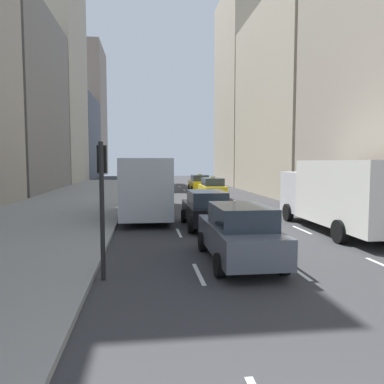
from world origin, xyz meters
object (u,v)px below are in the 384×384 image
Objects in this scene: sedan_silver_behind at (206,209)px; city_bus at (145,184)px; taxi_second at (212,188)px; traffic_light_pole at (102,188)px; taxi_lead at (199,183)px; sedan_black_near at (239,233)px; box_truck at (340,193)px.

city_bus is (-2.81, 5.25, 0.91)m from sedan_silver_behind.
taxi_second is 22.26m from traffic_light_pole.
traffic_light_pole reaches higher than taxi_lead.
taxi_lead is 0.92× the size of sedan_black_near.
city_bus is 3.22× the size of traffic_light_pole.
taxi_lead is at bearing 70.78° from city_bus.
taxi_second is 14.07m from sedan_silver_behind.
taxi_second is 15.99m from box_truck.
traffic_light_pole is at bearing -150.35° from box_truck.
taxi_lead is 1.00× the size of taxi_second.
box_truck is (5.60, 4.29, 0.80)m from sedan_black_near.
sedan_black_near is 1.00× the size of sedan_silver_behind.
taxi_lead is 21.54m from sedan_silver_behind.
box_truck is at bearing 37.43° from sedan_black_near.
taxi_lead is 23.47m from box_truck.
city_bus is (-2.81, 11.47, 0.88)m from sedan_black_near.
sedan_silver_behind is 8.50m from traffic_light_pole.
sedan_black_near is 11.84m from city_bus.
traffic_light_pole reaches higher than box_truck.
traffic_light_pole reaches higher than sedan_silver_behind.
city_bus reaches higher than box_truck.
taxi_second is 0.92× the size of sedan_black_near.
sedan_silver_behind is 1.32× the size of traffic_light_pole.
box_truck is (5.60, -1.93, 0.83)m from sedan_silver_behind.
taxi_second is at bearing 72.31° from traffic_light_pole.
box_truck is (2.80, -23.29, 0.83)m from taxi_lead.
taxi_lead is 0.92× the size of sedan_silver_behind.
taxi_second is 20.21m from sedan_black_near.
traffic_light_pole is (-6.75, -28.72, 1.53)m from taxi_lead.
sedan_black_near is (-2.80, -20.01, 0.03)m from taxi_second.
taxi_lead and taxi_second have the same top height.
city_bus is 12.69m from traffic_light_pole.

